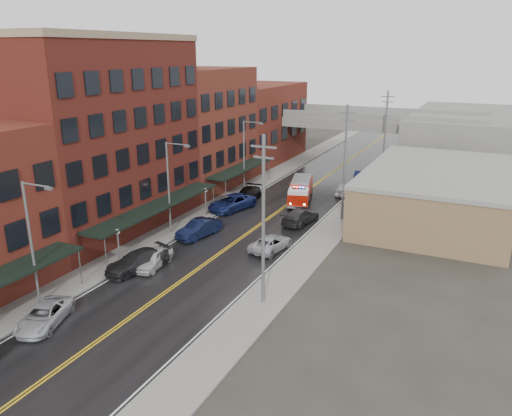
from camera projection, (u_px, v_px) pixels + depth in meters
The scene contains 33 objects.
ground at pixel (12, 403), 25.31m from camera, with size 220.00×220.00×0.00m, color #2D2B26.
road at pixel (260, 225), 51.16m from camera, with size 11.00×160.00×0.02m, color black.
sidewalk_left at pixel (199, 214), 54.11m from camera, with size 3.00×160.00×0.15m, color slate.
sidewalk_right at pixel (328, 235), 48.17m from camera, with size 3.00×160.00×0.15m, color slate.
curb_left at pixel (212, 217), 53.44m from camera, with size 0.30×160.00×0.15m, color gray.
curb_right at pixel (312, 232), 48.84m from camera, with size 0.30×160.00×0.15m, color gray.
brick_building_b at pixel (104, 139), 47.82m from camera, with size 9.00×20.00×18.00m, color #541E16.
brick_building_c at pixel (200, 129), 63.36m from camera, with size 9.00×15.00×15.00m, color maroon.
brick_building_far at pixel (258, 124), 78.89m from camera, with size 9.00×20.00×12.00m, color maroon.
tan_building at pixel (437, 195), 52.51m from camera, with size 14.00×22.00×5.00m, color #92714E.
right_far_block at pixel (474, 139), 77.09m from camera, with size 18.00×30.00×8.00m, color slate.
awning_1 at pixel (157, 206), 47.28m from camera, with size 2.60×18.00×3.09m.
awning_2 at pixel (241, 168), 62.36m from camera, with size 2.60×13.00×3.09m.
globe_lamp_1 at pixel (118, 239), 41.00m from camera, with size 0.44×0.44×3.12m.
globe_lamp_2 at pixel (205, 196), 53.07m from camera, with size 0.44×0.44×3.12m.
street_lamp_0 at pixel (33, 237), 33.30m from camera, with size 2.64×0.22×9.00m.
street_lamp_1 at pixel (170, 182), 47.09m from camera, with size 2.64×0.22×9.00m.
street_lamp_2 at pixel (246, 152), 60.88m from camera, with size 2.64×0.22×9.00m.
utility_pole_0 at pixel (263, 219), 33.40m from camera, with size 1.80×0.24×12.00m.
utility_pole_1 at pixel (345, 162), 50.63m from camera, with size 1.80×0.24×12.00m.
utility_pole_2 at pixel (385, 133), 67.87m from camera, with size 1.80×0.24×12.00m.
overpass at pixel (347, 126), 76.93m from camera, with size 40.00×10.00×7.50m.
fire_truck at pixel (301, 190), 58.28m from camera, with size 4.35×7.66×2.67m.
parked_car_left_2 at pixel (44, 316), 32.35m from camera, with size 2.21×4.80×1.33m, color #AFB2B8.
parked_car_left_3 at pixel (137, 261), 40.35m from camera, with size 2.24×5.51×1.60m, color black.
parked_car_left_4 at pixel (153, 258), 41.02m from camera, with size 1.80×4.49×1.53m, color silver.
parked_car_left_5 at pixel (199, 229), 47.66m from camera, with size 1.74×4.98×1.64m, color black.
parked_car_left_6 at pixel (232, 203), 55.68m from camera, with size 2.78×6.03×1.68m, color navy.
parked_car_left_7 at pixel (247, 195), 58.73m from camera, with size 2.23×5.49×1.59m, color black.
parked_car_right_0 at pixel (271, 243), 44.50m from camera, with size 2.24×4.85×1.35m, color #A8A9B0.
parked_car_right_1 at pixel (300, 216), 51.37m from camera, with size 2.15×5.29×1.54m, color #252628.
parked_car_right_2 at pixel (346, 189), 61.46m from camera, with size 1.85×4.59×1.56m, color beige.
parked_car_right_3 at pixel (361, 176), 68.04m from camera, with size 1.60×4.58×1.51m, color black.
Camera 1 is at (20.26, -13.79, 17.13)m, focal length 35.00 mm.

